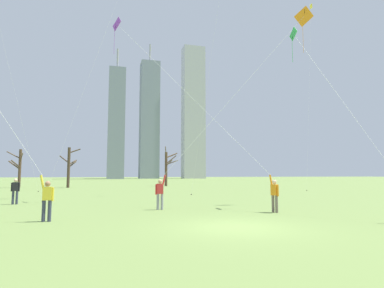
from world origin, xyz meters
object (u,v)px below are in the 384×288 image
at_px(distant_kite_low_near_trees_yellow, 311,26).
at_px(bare_tree_right_of_center, 19,167).
at_px(kite_flyer_midfield_left_pink, 10,140).
at_px(kite_flyer_midfield_center_purple, 230,146).
at_px(kite_flyer_far_back_orange, 197,147).
at_px(bare_tree_leftmost, 69,166).
at_px(bare_tree_center, 167,167).
at_px(kite_flyer_foreground_left_green, 383,168).
at_px(bystander_watching_nearby, 15,190).

bearing_deg(distant_kite_low_near_trees_yellow, bare_tree_right_of_center, 161.13).
relative_size(kite_flyer_midfield_left_pink, kite_flyer_midfield_center_purple, 1.20).
bearing_deg(kite_flyer_far_back_orange, bare_tree_leftmost, 107.88).
bearing_deg(bare_tree_center, distant_kite_low_near_trees_yellow, -38.64).
height_order(kite_flyer_foreground_left_green, bare_tree_leftmost, kite_flyer_foreground_left_green).
relative_size(kite_flyer_midfield_left_pink, bystander_watching_nearby, 10.07).
relative_size(kite_flyer_foreground_left_green, bystander_watching_nearby, 6.62).
xyz_separation_m(kite_flyer_foreground_left_green, bare_tree_leftmost, (-16.06, 37.56, 0.95)).
height_order(kite_flyer_midfield_left_pink, distant_kite_low_near_trees_yellow, distant_kite_low_near_trees_yellow).
distance_m(kite_flyer_foreground_left_green, distant_kite_low_near_trees_yellow, 36.60).
bearing_deg(distant_kite_low_near_trees_yellow, kite_flyer_far_back_orange, -138.89).
distance_m(kite_flyer_far_back_orange, kite_flyer_midfield_center_purple, 1.89).
bearing_deg(kite_flyer_midfield_center_purple, bare_tree_center, 85.00).
height_order(bare_tree_center, bare_tree_right_of_center, bare_tree_center).
relative_size(kite_flyer_midfield_center_purple, kite_flyer_foreground_left_green, 1.27).
distance_m(bystander_watching_nearby, bare_tree_right_of_center, 28.08).
xyz_separation_m(kite_flyer_midfield_center_purple, bare_tree_leftmost, (-11.58, 31.96, -0.36)).
bearing_deg(bare_tree_right_of_center, bare_tree_center, 1.86).
bearing_deg(bare_tree_center, kite_flyer_midfield_center_purple, -95.00).
height_order(kite_flyer_midfield_left_pink, bare_tree_center, kite_flyer_midfield_left_pink).
relative_size(kite_flyer_far_back_orange, bare_tree_right_of_center, 2.42).
height_order(bare_tree_leftmost, bare_tree_center, bare_tree_center).
height_order(distant_kite_low_near_trees_yellow, bare_tree_center, distant_kite_low_near_trees_yellow).
xyz_separation_m(kite_flyer_foreground_left_green, bare_tree_right_of_center, (-22.89, 39.21, 0.78)).
relative_size(kite_flyer_foreground_left_green, bare_tree_leftmost, 1.88).
xyz_separation_m(kite_flyer_foreground_left_green, distant_kite_low_near_trees_yellow, (16.03, 25.90, 20.30)).
bearing_deg(kite_flyer_midfield_center_purple, kite_flyer_midfield_left_pink, -169.15).
xyz_separation_m(kite_flyer_midfield_left_pink, bare_tree_right_of_center, (-8.09, 35.59, -0.37)).
xyz_separation_m(kite_flyer_far_back_orange, kite_flyer_foreground_left_green, (6.07, -6.61, -1.30)).
height_order(bystander_watching_nearby, bare_tree_leftmost, bare_tree_leftmost).
relative_size(bystander_watching_nearby, bare_tree_leftmost, 0.28).
relative_size(bare_tree_leftmost, bare_tree_right_of_center, 1.05).
relative_size(kite_flyer_midfield_center_purple, bare_tree_center, 2.18).
xyz_separation_m(kite_flyer_midfield_left_pink, kite_flyer_far_back_orange, (8.73, 2.99, 0.15)).
distance_m(bystander_watching_nearby, distant_kite_low_near_trees_yellow, 41.47).
bearing_deg(distant_kite_low_near_trees_yellow, bystander_watching_nearby, -156.78).
xyz_separation_m(distant_kite_low_near_trees_yellow, bare_tree_right_of_center, (-38.92, 13.31, -19.52)).
distance_m(kite_flyer_midfield_center_purple, distant_kite_low_near_trees_yellow, 34.55).
xyz_separation_m(distant_kite_low_near_trees_yellow, bare_tree_leftmost, (-32.09, 11.66, -19.35)).
bearing_deg(kite_flyer_midfield_center_purple, bare_tree_leftmost, 109.91).
bearing_deg(bystander_watching_nearby, kite_flyer_far_back_orange, -26.93).
bearing_deg(bare_tree_leftmost, bare_tree_right_of_center, 166.47).
bearing_deg(bystander_watching_nearby, kite_flyer_midfield_left_pink, -78.21).
bearing_deg(bare_tree_right_of_center, kite_flyer_far_back_orange, -62.70).
distance_m(bystander_watching_nearby, bare_tree_leftmost, 25.73).
bearing_deg(bare_tree_leftmost, kite_flyer_far_back_orange, -72.12).
relative_size(bystander_watching_nearby, distant_kite_low_near_trees_yellow, 0.06).
height_order(kite_flyer_far_back_orange, kite_flyer_midfield_center_purple, kite_flyer_midfield_center_purple).
bearing_deg(kite_flyer_foreground_left_green, bare_tree_leftmost, 113.15).
relative_size(kite_flyer_far_back_orange, kite_flyer_midfield_center_purple, 0.97).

